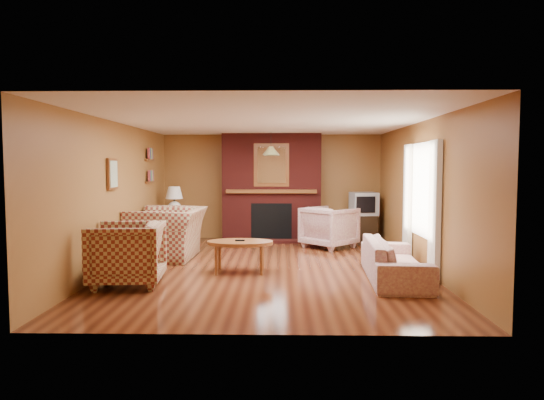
{
  "coord_description": "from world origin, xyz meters",
  "views": [
    {
      "loc": [
        0.23,
        -7.96,
        1.67
      ],
      "look_at": [
        0.06,
        0.6,
        1.08
      ],
      "focal_mm": 32.0,
      "sensor_mm": 36.0,
      "label": 1
    }
  ],
  "objects_px": {
    "fireplace": "(272,188)",
    "plaid_loveseat": "(168,233)",
    "floral_armchair": "(329,227)",
    "floral_sofa": "(395,260)",
    "tv_stand": "(363,228)",
    "coffee_table": "(240,244)",
    "side_table": "(175,229)",
    "crt_tv": "(364,204)",
    "table_lamp": "(174,199)",
    "plaid_armchair": "(127,254)"
  },
  "relations": [
    {
      "from": "plaid_loveseat",
      "to": "table_lamp",
      "type": "height_order",
      "value": "table_lamp"
    },
    {
      "from": "plaid_loveseat",
      "to": "side_table",
      "type": "xyz_separation_m",
      "value": [
        -0.25,
        1.7,
        -0.15
      ]
    },
    {
      "from": "coffee_table",
      "to": "tv_stand",
      "type": "bearing_deg",
      "value": 52.15
    },
    {
      "from": "plaid_armchair",
      "to": "floral_sofa",
      "type": "xyz_separation_m",
      "value": [
        3.85,
        0.41,
        -0.15
      ]
    },
    {
      "from": "fireplace",
      "to": "floral_armchair",
      "type": "height_order",
      "value": "fireplace"
    },
    {
      "from": "side_table",
      "to": "tv_stand",
      "type": "distance_m",
      "value": 4.16
    },
    {
      "from": "fireplace",
      "to": "floral_armchair",
      "type": "relative_size",
      "value": 2.57
    },
    {
      "from": "fireplace",
      "to": "side_table",
      "type": "height_order",
      "value": "fireplace"
    },
    {
      "from": "floral_armchair",
      "to": "crt_tv",
      "type": "xyz_separation_m",
      "value": [
        0.84,
        0.85,
        0.42
      ]
    },
    {
      "from": "floral_sofa",
      "to": "crt_tv",
      "type": "height_order",
      "value": "crt_tv"
    },
    {
      "from": "plaid_loveseat",
      "to": "fireplace",
      "type": "bearing_deg",
      "value": 142.57
    },
    {
      "from": "coffee_table",
      "to": "tv_stand",
      "type": "distance_m",
      "value": 4.04
    },
    {
      "from": "crt_tv",
      "to": "fireplace",
      "type": "bearing_deg",
      "value": 174.7
    },
    {
      "from": "coffee_table",
      "to": "table_lamp",
      "type": "distance_m",
      "value": 3.34
    },
    {
      "from": "plaid_loveseat",
      "to": "floral_armchair",
      "type": "bearing_deg",
      "value": 113.53
    },
    {
      "from": "fireplace",
      "to": "table_lamp",
      "type": "distance_m",
      "value": 2.18
    },
    {
      "from": "floral_sofa",
      "to": "coffee_table",
      "type": "distance_m",
      "value": 2.38
    },
    {
      "from": "coffee_table",
      "to": "tv_stand",
      "type": "relative_size",
      "value": 1.77
    },
    {
      "from": "coffee_table",
      "to": "side_table",
      "type": "height_order",
      "value": "side_table"
    },
    {
      "from": "floral_armchair",
      "to": "side_table",
      "type": "xyz_separation_m",
      "value": [
        -3.31,
        0.5,
        -0.11
      ]
    },
    {
      "from": "plaid_loveseat",
      "to": "floral_sofa",
      "type": "xyz_separation_m",
      "value": [
        3.75,
        -1.61,
        -0.16
      ]
    },
    {
      "from": "coffee_table",
      "to": "crt_tv",
      "type": "relative_size",
      "value": 1.71
    },
    {
      "from": "side_table",
      "to": "tv_stand",
      "type": "bearing_deg",
      "value": 4.82
    },
    {
      "from": "fireplace",
      "to": "plaid_loveseat",
      "type": "relative_size",
      "value": 1.71
    },
    {
      "from": "floral_armchair",
      "to": "tv_stand",
      "type": "distance_m",
      "value": 1.21
    },
    {
      "from": "fireplace",
      "to": "crt_tv",
      "type": "xyz_separation_m",
      "value": [
        2.05,
        -0.19,
        -0.34
      ]
    },
    {
      "from": "side_table",
      "to": "tv_stand",
      "type": "height_order",
      "value": "side_table"
    },
    {
      "from": "plaid_loveseat",
      "to": "coffee_table",
      "type": "relative_size",
      "value": 1.35
    },
    {
      "from": "tv_stand",
      "to": "side_table",
      "type": "bearing_deg",
      "value": -176.07
    },
    {
      "from": "fireplace",
      "to": "plaid_loveseat",
      "type": "height_order",
      "value": "fireplace"
    },
    {
      "from": "table_lamp",
      "to": "plaid_armchair",
      "type": "bearing_deg",
      "value": -87.69
    },
    {
      "from": "fireplace",
      "to": "side_table",
      "type": "xyz_separation_m",
      "value": [
        -2.1,
        -0.53,
        -0.87
      ]
    },
    {
      "from": "fireplace",
      "to": "floral_sofa",
      "type": "relative_size",
      "value": 1.2
    },
    {
      "from": "floral_armchair",
      "to": "coffee_table",
      "type": "xyz_separation_m",
      "value": [
        -1.64,
        -2.34,
        0.02
      ]
    },
    {
      "from": "floral_armchair",
      "to": "side_table",
      "type": "height_order",
      "value": "floral_armchair"
    },
    {
      "from": "floral_armchair",
      "to": "crt_tv",
      "type": "bearing_deg",
      "value": -89.51
    },
    {
      "from": "plaid_loveseat",
      "to": "side_table",
      "type": "relative_size",
      "value": 2.26
    },
    {
      "from": "fireplace",
      "to": "plaid_loveseat",
      "type": "bearing_deg",
      "value": -129.67
    },
    {
      "from": "crt_tv",
      "to": "table_lamp",
      "type": "bearing_deg",
      "value": -175.26
    },
    {
      "from": "fireplace",
      "to": "coffee_table",
      "type": "height_order",
      "value": "fireplace"
    },
    {
      "from": "tv_stand",
      "to": "plaid_loveseat",
      "type": "bearing_deg",
      "value": -153.21
    },
    {
      "from": "fireplace",
      "to": "tv_stand",
      "type": "bearing_deg",
      "value": -5.15
    },
    {
      "from": "floral_sofa",
      "to": "tv_stand",
      "type": "distance_m",
      "value": 3.66
    },
    {
      "from": "floral_sofa",
      "to": "table_lamp",
      "type": "relative_size",
      "value": 3.27
    },
    {
      "from": "crt_tv",
      "to": "side_table",
      "type": "bearing_deg",
      "value": -175.26
    },
    {
      "from": "floral_armchair",
      "to": "side_table",
      "type": "distance_m",
      "value": 3.35
    },
    {
      "from": "crt_tv",
      "to": "floral_sofa",
      "type": "bearing_deg",
      "value": -92.35
    },
    {
      "from": "side_table",
      "to": "floral_armchair",
      "type": "bearing_deg",
      "value": -8.67
    },
    {
      "from": "side_table",
      "to": "tv_stand",
      "type": "xyz_separation_m",
      "value": [
        4.15,
        0.35,
        -0.01
      ]
    },
    {
      "from": "plaid_loveseat",
      "to": "table_lamp",
      "type": "xyz_separation_m",
      "value": [
        -0.25,
        1.7,
        0.51
      ]
    }
  ]
}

